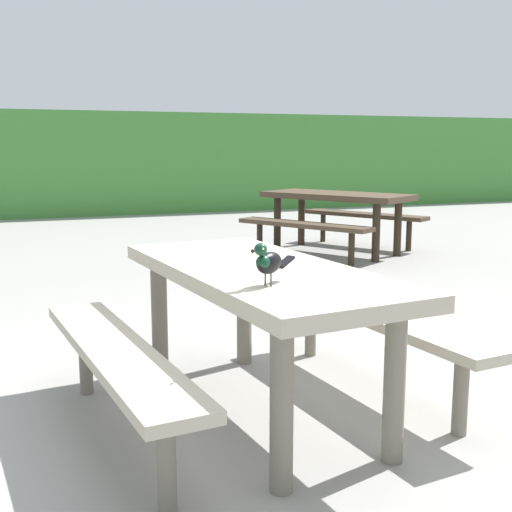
% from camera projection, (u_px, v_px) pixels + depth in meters
% --- Properties ---
extents(ground_plane, '(60.00, 60.00, 0.00)m').
position_uv_depth(ground_plane, '(317.00, 413.00, 3.20)').
color(ground_plane, gray).
extents(hedge_wall, '(28.00, 2.29, 1.95)m').
position_uv_depth(hedge_wall, '(79.00, 163.00, 13.00)').
color(hedge_wall, '#428438').
rests_on(hedge_wall, ground).
extents(picnic_table_foreground, '(1.86, 1.88, 0.74)m').
position_uv_depth(picnic_table_foreground, '(259.00, 303.00, 3.12)').
color(picnic_table_foreground, '#B2A893').
rests_on(picnic_table_foreground, ground).
extents(bird_grackle, '(0.25, 0.18, 0.18)m').
position_uv_depth(bird_grackle, '(268.00, 261.00, 2.62)').
color(bird_grackle, black).
rests_on(bird_grackle, picnic_table_foreground).
extents(picnic_table_mid_left, '(2.31, 2.32, 0.74)m').
position_uv_depth(picnic_table_mid_left, '(336.00, 208.00, 7.94)').
color(picnic_table_mid_left, '#473828').
rests_on(picnic_table_mid_left, ground).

